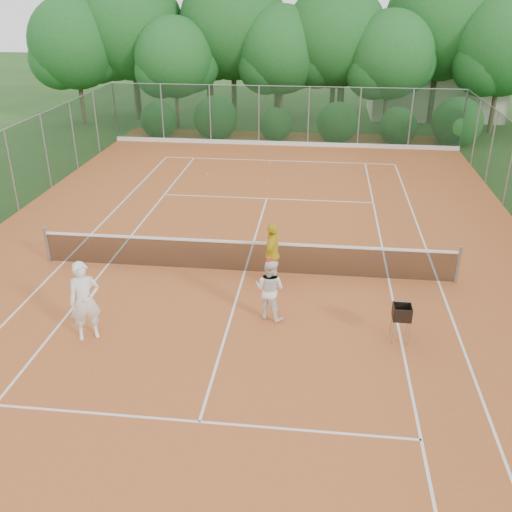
{
  "coord_description": "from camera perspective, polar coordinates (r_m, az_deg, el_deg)",
  "views": [
    {
      "loc": [
        2.05,
        -14.65,
        7.45
      ],
      "look_at": [
        0.47,
        -1.2,
        1.1
      ],
      "focal_mm": 40.0,
      "sensor_mm": 36.0,
      "label": 1
    }
  ],
  "objects": [
    {
      "name": "court_markings",
      "position": [
        16.56,
        -1.13,
        -1.54
      ],
      "size": [
        11.03,
        23.83,
        0.01
      ],
      "color": "white",
      "rests_on": "clay_court"
    },
    {
      "name": "ground",
      "position": [
        16.57,
        -1.13,
        -1.61
      ],
      "size": [
        120.0,
        120.0,
        0.0
      ],
      "primitive_type": "plane",
      "color": "#234619",
      "rests_on": "ground"
    },
    {
      "name": "stray_ball_c",
      "position": [
        24.45,
        1.33,
        7.5
      ],
      "size": [
        0.07,
        0.07,
        0.07
      ],
      "primitive_type": "sphere",
      "color": "#E7EF37",
      "rests_on": "clay_court"
    },
    {
      "name": "stray_ball_a",
      "position": [
        25.61,
        -4.86,
        8.24
      ],
      "size": [
        0.07,
        0.07,
        0.07
      ],
      "primitive_type": "sphere",
      "color": "#C4E735",
      "rests_on": "clay_court"
    },
    {
      "name": "player_yellow",
      "position": [
        15.56,
        1.64,
        0.21
      ],
      "size": [
        0.59,
        1.09,
        1.76
      ],
      "primitive_type": "imported",
      "rotation": [
        0.0,
        0.0,
        -1.73
      ],
      "color": "yellow",
      "rests_on": "clay_court"
    },
    {
      "name": "player_center_grp",
      "position": [
        13.94,
        1.39,
        -3.29
      ],
      "size": [
        0.94,
        0.85,
        1.62
      ],
      "color": "white",
      "rests_on": "clay_court"
    },
    {
      "name": "fence_back",
      "position": [
        30.31,
        2.78,
        13.81
      ],
      "size": [
        18.07,
        0.07,
        3.0
      ],
      "color": "#19381E",
      "rests_on": "clay_court"
    },
    {
      "name": "tropical_treeline",
      "position": [
        34.96,
        6.09,
        21.16
      ],
      "size": [
        32.1,
        8.49,
        15.03
      ],
      "color": "brown",
      "rests_on": "ground"
    },
    {
      "name": "stray_ball_b",
      "position": [
        27.15,
        1.35,
        9.3
      ],
      "size": [
        0.07,
        0.07,
        0.07
      ],
      "primitive_type": "sphere",
      "color": "yellow",
      "rests_on": "clay_court"
    },
    {
      "name": "ball_hopper",
      "position": [
        13.5,
        14.39,
        -5.53
      ],
      "size": [
        0.4,
        0.4,
        0.92
      ],
      "rotation": [
        0.0,
        0.0,
        0.34
      ],
      "color": "gray",
      "rests_on": "clay_court"
    },
    {
      "name": "player_white",
      "position": [
        13.66,
        -16.74,
        -4.32
      ],
      "size": [
        0.84,
        0.73,
        1.93
      ],
      "primitive_type": "imported",
      "rotation": [
        0.0,
        0.0,
        0.48
      ],
      "color": "white",
      "rests_on": "clay_court"
    },
    {
      "name": "club_building",
      "position": [
        39.72,
        17.35,
        15.42
      ],
      "size": [
        8.0,
        5.0,
        3.0
      ],
      "primitive_type": "cube",
      "color": "beige",
      "rests_on": "ground"
    },
    {
      "name": "clay_court",
      "position": [
        16.56,
        -1.13,
        -1.58
      ],
      "size": [
        18.0,
        36.0,
        0.02
      ],
      "primitive_type": "cube",
      "color": "#B55C29",
      "rests_on": "ground"
    },
    {
      "name": "tennis_net",
      "position": [
        16.33,
        -1.15,
        0.05
      ],
      "size": [
        11.97,
        0.1,
        1.1
      ],
      "color": "gray",
      "rests_on": "clay_court"
    }
  ]
}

